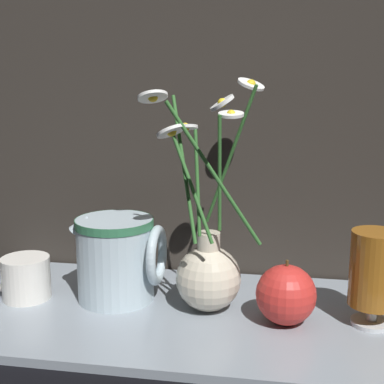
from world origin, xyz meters
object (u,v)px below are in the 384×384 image
object	(u,v)px
yellow_mug	(25,278)
tea_glass	(375,271)
vase_with_flowers	(208,267)
ceramic_pitcher	(117,255)
orange_fruit	(286,295)

from	to	relation	value
yellow_mug	tea_glass	xyz separation A→B (m)	(0.50, -0.00, 0.04)
yellow_mug	tea_glass	world-z (taller)	tea_glass
vase_with_flowers	tea_glass	world-z (taller)	vase_with_flowers
ceramic_pitcher	yellow_mug	bearing A→B (deg)	-171.39
tea_glass	orange_fruit	world-z (taller)	tea_glass
orange_fruit	yellow_mug	bearing A→B (deg)	176.99
yellow_mug	tea_glass	bearing A→B (deg)	-0.46
ceramic_pitcher	orange_fruit	xyz separation A→B (m)	(0.25, -0.04, -0.03)
yellow_mug	ceramic_pitcher	size ratio (longest dim) A/B	0.59
orange_fruit	vase_with_flowers	bearing A→B (deg)	166.77
yellow_mug	orange_fruit	size ratio (longest dim) A/B	0.91
tea_glass	orange_fruit	size ratio (longest dim) A/B	1.45
vase_with_flowers	tea_glass	xyz separation A→B (m)	(0.23, -0.01, 0.01)
yellow_mug	tea_glass	size ratio (longest dim) A/B	0.63
vase_with_flowers	ceramic_pitcher	bearing A→B (deg)	173.55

